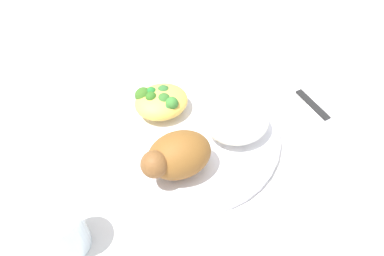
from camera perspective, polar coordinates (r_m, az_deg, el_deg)
The scene contains 8 objects.
ground_plane at distance 0.62m, azimuth 0.00°, elevation -1.44°, with size 2.00×2.00×0.00m, color silver.
plate at distance 0.61m, azimuth 0.00°, elevation -1.01°, with size 0.29×0.29×0.01m.
roasted_chicken at distance 0.54m, azimuth -2.38°, elevation -4.28°, with size 0.11×0.07×0.07m.
rice_pile at distance 0.60m, azimuth 6.94°, elevation 1.02°, with size 0.11×0.09×0.04m, color white.
mac_cheese_with_broccoli at distance 0.63m, azimuth -4.91°, elevation 4.18°, with size 0.09×0.08×0.04m.
fork at distance 0.69m, azimuth 15.90°, elevation 3.00°, with size 0.03×0.14×0.01m.
knife at distance 0.68m, azimuth 20.03°, elevation 1.37°, with size 0.03×0.19×0.01m.
water_glass at distance 0.52m, azimuth -19.12°, elevation -14.68°, with size 0.06×0.06×0.08m, color silver.
Camera 1 is at (0.15, 0.36, 0.49)m, focal length 34.88 mm.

